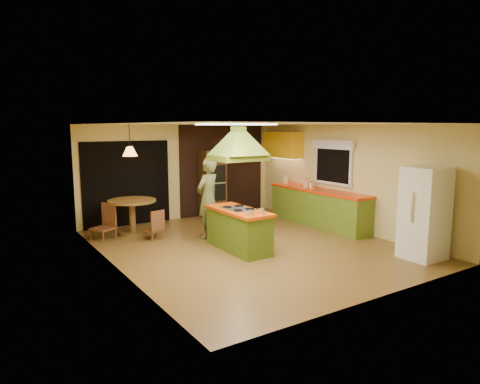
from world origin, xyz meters
TOP-DOWN VIEW (x-y plane):
  - ground at (0.00, 0.00)m, footprint 6.50×6.50m
  - room_walls at (0.00, 0.00)m, footprint 5.50×6.50m
  - ceiling_plane at (0.00, 0.00)m, footprint 6.50×6.50m
  - brick_panel at (1.25, 3.23)m, footprint 2.64×0.03m
  - nook_opening at (-1.50, 3.23)m, footprint 2.20×0.03m
  - right_counter at (2.45, 0.60)m, footprint 0.62×3.05m
  - upper_cabinets at (2.57, 2.20)m, footprint 0.34×1.40m
  - window_right at (2.70, 0.40)m, footprint 0.12×1.35m
  - fluor_panel at (-1.10, -1.20)m, footprint 1.20×0.60m
  - kitchen_island at (-0.35, -0.09)m, footprint 0.68×1.65m
  - range_hood at (-0.35, -0.09)m, footprint 1.02×0.74m
  - man at (-0.40, 1.08)m, footprint 0.76×0.65m
  - refrigerator at (2.24, -2.44)m, footprint 0.71×0.68m
  - wall_oven at (0.76, 2.95)m, footprint 0.64×0.63m
  - dining_table at (-1.72, 2.27)m, footprint 1.08×1.08m
  - chair_left at (-2.42, 2.17)m, footprint 0.58×0.58m
  - chair_near at (-1.47, 1.62)m, footprint 0.43×0.43m
  - pendant_lamp at (-1.72, 2.27)m, footprint 0.36×0.36m
  - canister_large at (2.40, 1.84)m, footprint 0.15×0.15m
  - canister_medium at (2.40, 1.01)m, footprint 0.18×0.18m
  - canister_small at (2.40, 0.82)m, footprint 0.12×0.12m

SIDE VIEW (x-z plane):
  - ground at x=0.00m, z-range 0.00..0.00m
  - chair_near at x=-1.47m, z-range 0.00..0.65m
  - chair_left at x=-2.42m, z-range 0.00..0.78m
  - kitchen_island at x=-0.35m, z-range 0.00..0.84m
  - right_counter at x=2.45m, z-range 0.00..0.92m
  - dining_table at x=-1.72m, z-range 0.17..0.97m
  - refrigerator at x=2.24m, z-range 0.00..1.72m
  - man at x=-0.40m, z-range 0.00..1.77m
  - wall_oven at x=0.76m, z-range 0.00..1.83m
  - canister_small at x=2.40m, z-range 0.92..1.06m
  - canister_medium at x=2.40m, z-range 0.92..1.11m
  - canister_large at x=2.40m, z-range 0.92..1.14m
  - nook_opening at x=-1.50m, z-range 0.00..2.10m
  - room_walls at x=0.00m, z-range -2.00..4.50m
  - brick_panel at x=1.25m, z-range 0.00..2.50m
  - window_right at x=2.70m, z-range 1.24..2.30m
  - pendant_lamp at x=-1.72m, z-range 1.79..2.01m
  - upper_cabinets at x=2.57m, z-range 1.60..2.30m
  - range_hood at x=-0.35m, z-range 1.86..2.65m
  - fluor_panel at x=-1.10m, z-range 2.47..2.50m
  - ceiling_plane at x=0.00m, z-range 2.50..2.50m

